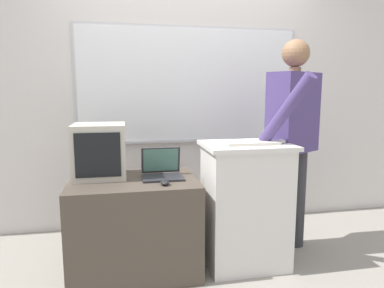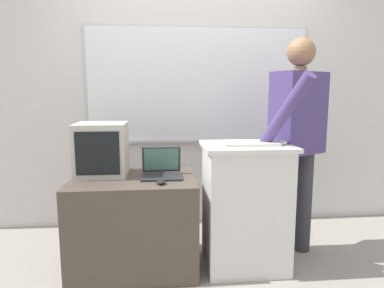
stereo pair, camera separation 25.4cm
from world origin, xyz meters
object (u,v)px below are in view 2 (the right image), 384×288
at_px(side_desk, 134,223).
at_px(wireless_keyboard, 251,144).
at_px(computer_mouse_by_laptop, 161,182).
at_px(computer_mouse_by_keyboard, 282,142).
at_px(lectern_podium, 245,206).
at_px(laptop, 161,168).
at_px(person_presenter, 298,133).
at_px(crt_monitor, 102,149).

height_order(side_desk, wireless_keyboard, wireless_keyboard).
relative_size(wireless_keyboard, computer_mouse_by_laptop, 3.92).
distance_m(wireless_keyboard, computer_mouse_by_laptop, 0.69).
bearing_deg(computer_mouse_by_keyboard, wireless_keyboard, -176.70).
height_order(lectern_podium, computer_mouse_by_keyboard, computer_mouse_by_keyboard).
bearing_deg(laptop, lectern_podium, -8.96).
distance_m(person_presenter, laptop, 1.09).
height_order(person_presenter, computer_mouse_by_laptop, person_presenter).
bearing_deg(computer_mouse_by_laptop, crt_monitor, 144.92).
bearing_deg(side_desk, wireless_keyboard, -8.32).
relative_size(person_presenter, crt_monitor, 4.36).
bearing_deg(computer_mouse_by_keyboard, person_presenter, 44.87).
relative_size(wireless_keyboard, computer_mouse_by_keyboard, 3.92).
bearing_deg(person_presenter, laptop, 152.96).
bearing_deg(computer_mouse_by_keyboard, lectern_podium, 168.30).
relative_size(lectern_podium, crt_monitor, 2.38).
height_order(wireless_keyboard, computer_mouse_by_laptop, wireless_keyboard).
distance_m(lectern_podium, person_presenter, 0.70).
height_order(laptop, crt_monitor, crt_monitor).
relative_size(person_presenter, laptop, 5.79).
xyz_separation_m(side_desk, laptop, (0.21, 0.04, 0.40)).
bearing_deg(laptop, side_desk, -169.41).
distance_m(side_desk, person_presenter, 1.42).
height_order(side_desk, person_presenter, person_presenter).
xyz_separation_m(person_presenter, crt_monitor, (-1.50, 0.04, -0.11)).
height_order(side_desk, computer_mouse_by_keyboard, computer_mouse_by_keyboard).
relative_size(lectern_podium, side_desk, 1.03).
relative_size(lectern_podium, computer_mouse_by_laptop, 9.34).
bearing_deg(crt_monitor, side_desk, -26.51).
bearing_deg(wireless_keyboard, crt_monitor, 167.39).
xyz_separation_m(side_desk, computer_mouse_by_keyboard, (1.07, -0.11, 0.61)).
distance_m(lectern_podium, computer_mouse_by_laptop, 0.68).
xyz_separation_m(side_desk, computer_mouse_by_laptop, (0.20, -0.19, 0.36)).
height_order(lectern_podium, laptop, lectern_podium).
xyz_separation_m(person_presenter, laptop, (-1.06, -0.04, -0.25)).
bearing_deg(computer_mouse_by_keyboard, side_desk, 174.15).
bearing_deg(computer_mouse_by_laptop, side_desk, 136.74).
bearing_deg(crt_monitor, wireless_keyboard, -12.61).
xyz_separation_m(side_desk, wireless_keyboard, (0.84, -0.12, 0.60)).
height_order(person_presenter, computer_mouse_by_keyboard, person_presenter).
bearing_deg(computer_mouse_by_laptop, lectern_podium, 11.88).
relative_size(laptop, crt_monitor, 0.75).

